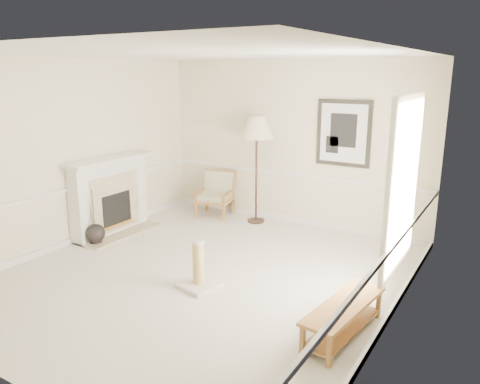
% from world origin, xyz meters
% --- Properties ---
extents(ground, '(5.50, 5.50, 0.00)m').
position_xyz_m(ground, '(0.00, 0.00, 0.00)').
color(ground, silver).
rests_on(ground, ground).
extents(room, '(5.04, 5.54, 2.92)m').
position_xyz_m(room, '(0.14, 0.08, 1.87)').
color(room, beige).
rests_on(room, ground).
extents(fireplace, '(0.64, 1.64, 1.31)m').
position_xyz_m(fireplace, '(-2.34, 0.60, 0.64)').
color(fireplace, white).
rests_on(fireplace, ground).
extents(floor_vase, '(0.31, 0.31, 0.92)m').
position_xyz_m(floor_vase, '(-2.15, 0.06, 0.17)').
color(floor_vase, black).
rests_on(floor_vase, ground).
extents(armchair, '(0.76, 0.79, 0.82)m').
position_xyz_m(armchair, '(-1.41, 2.42, 0.44)').
color(armchair, brown).
rests_on(armchair, ground).
extents(floor_lamp, '(0.79, 0.79, 1.93)m').
position_xyz_m(floor_lamp, '(-0.52, 2.40, 1.69)').
color(floor_lamp, black).
rests_on(floor_lamp, ground).
extents(bench, '(0.53, 1.31, 0.36)m').
position_xyz_m(bench, '(2.15, -0.45, 0.24)').
color(bench, brown).
rests_on(bench, ground).
extents(scratching_post, '(0.52, 0.52, 0.64)m').
position_xyz_m(scratching_post, '(0.19, -0.33, 0.20)').
color(scratching_post, silver).
rests_on(scratching_post, ground).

